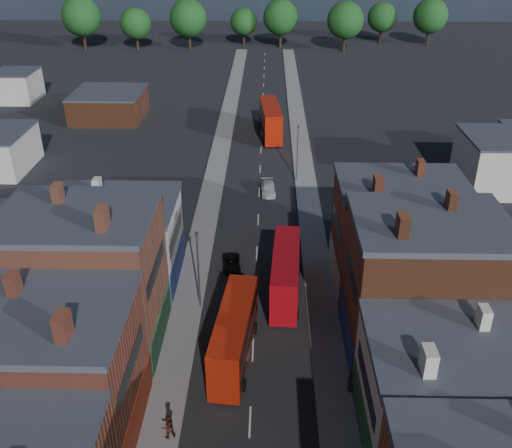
{
  "coord_description": "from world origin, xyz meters",
  "views": [
    {
      "loc": [
        1.12,
        -14.14,
        33.0
      ],
      "look_at": [
        0.0,
        36.06,
        5.87
      ],
      "focal_mm": 40.0,
      "sensor_mm": 36.0,
      "label": 1
    }
  ],
  "objects_px": {
    "car_2": "(232,263)",
    "ped_3": "(350,383)",
    "bus_2": "(271,120)",
    "bus_0": "(234,334)",
    "bus_1": "(286,273)",
    "ped_1": "(168,427)",
    "car_3": "(268,188)"
  },
  "relations": [
    {
      "from": "ped_1",
      "to": "ped_3",
      "type": "height_order",
      "value": "ped_1"
    },
    {
      "from": "bus_0",
      "to": "car_3",
      "type": "relative_size",
      "value": 2.44
    },
    {
      "from": "car_2",
      "to": "ped_3",
      "type": "height_order",
      "value": "ped_3"
    },
    {
      "from": "bus_2",
      "to": "car_3",
      "type": "relative_size",
      "value": 2.73
    },
    {
      "from": "bus_2",
      "to": "car_2",
      "type": "bearing_deg",
      "value": -100.72
    },
    {
      "from": "car_3",
      "to": "ped_1",
      "type": "xyz_separation_m",
      "value": [
        -6.98,
        -41.39,
        0.44
      ]
    },
    {
      "from": "car_2",
      "to": "car_3",
      "type": "xyz_separation_m",
      "value": [
        3.81,
        18.76,
        0.13
      ]
    },
    {
      "from": "car_2",
      "to": "ped_3",
      "type": "xyz_separation_m",
      "value": [
        10.31,
        -17.84,
        0.41
      ]
    },
    {
      "from": "bus_2",
      "to": "car_2",
      "type": "relative_size",
      "value": 3.24
    },
    {
      "from": "ped_1",
      "to": "ped_3",
      "type": "distance_m",
      "value": 14.3
    },
    {
      "from": "bus_1",
      "to": "ped_1",
      "type": "relative_size",
      "value": 5.63
    },
    {
      "from": "bus_0",
      "to": "ped_3",
      "type": "xyz_separation_m",
      "value": [
        9.2,
        -3.67,
        -1.63
      ]
    },
    {
      "from": "bus_0",
      "to": "car_2",
      "type": "height_order",
      "value": "bus_0"
    },
    {
      "from": "bus_0",
      "to": "bus_1",
      "type": "height_order",
      "value": "bus_0"
    },
    {
      "from": "bus_1",
      "to": "car_3",
      "type": "xyz_separation_m",
      "value": [
        -1.75,
        23.58,
        -1.9
      ]
    },
    {
      "from": "bus_2",
      "to": "ped_3",
      "type": "relative_size",
      "value": 7.56
    },
    {
      "from": "bus_2",
      "to": "car_3",
      "type": "distance_m",
      "value": 22.71
    },
    {
      "from": "car_2",
      "to": "ped_3",
      "type": "bearing_deg",
      "value": -65.76
    },
    {
      "from": "bus_2",
      "to": "ped_1",
      "type": "bearing_deg",
      "value": -101.54
    },
    {
      "from": "bus_1",
      "to": "bus_0",
      "type": "bearing_deg",
      "value": -112.18
    },
    {
      "from": "bus_1",
      "to": "car_3",
      "type": "bearing_deg",
      "value": 97.53
    },
    {
      "from": "bus_0",
      "to": "car_3",
      "type": "bearing_deg",
      "value": 91.18
    },
    {
      "from": "ped_3",
      "to": "bus_0",
      "type": "bearing_deg",
      "value": 55.62
    },
    {
      "from": "car_3",
      "to": "ped_3",
      "type": "bearing_deg",
      "value": -83.06
    },
    {
      "from": "bus_0",
      "to": "bus_2",
      "type": "distance_m",
      "value": 55.61
    },
    {
      "from": "bus_1",
      "to": "bus_2",
      "type": "distance_m",
      "value": 46.2
    },
    {
      "from": "ped_1",
      "to": "bus_2",
      "type": "bearing_deg",
      "value": -118.75
    },
    {
      "from": "bus_1",
      "to": "ped_3",
      "type": "height_order",
      "value": "bus_1"
    },
    {
      "from": "bus_1",
      "to": "car_2",
      "type": "relative_size",
      "value": 2.85
    },
    {
      "from": "bus_0",
      "to": "car_3",
      "type": "height_order",
      "value": "bus_0"
    },
    {
      "from": "ped_1",
      "to": "ped_3",
      "type": "xyz_separation_m",
      "value": [
        13.48,
        4.78,
        -0.15
      ]
    },
    {
      "from": "bus_0",
      "to": "car_2",
      "type": "bearing_deg",
      "value": 100.32
    }
  ]
}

